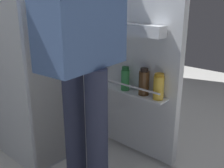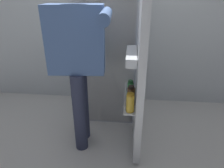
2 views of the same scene
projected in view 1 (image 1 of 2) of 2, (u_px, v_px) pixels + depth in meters
The scene contains 2 objects.
refrigerator at pixel (49, 41), 1.88m from camera, with size 0.71×1.23×1.63m.
person at pixel (83, 35), 1.32m from camera, with size 0.58×0.75×1.56m.
Camera 1 is at (-1.09, -1.09, 1.13)m, focal length 42.60 mm.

